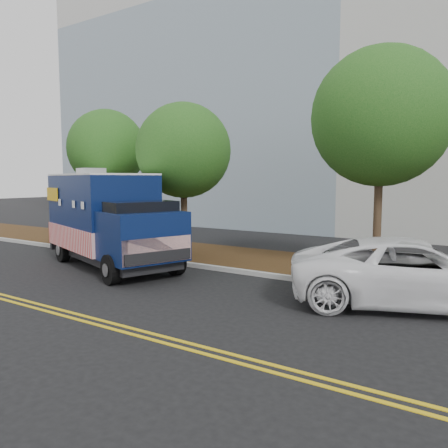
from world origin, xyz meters
The scene contains 12 objects.
ground centered at (0.00, 0.00, 0.00)m, with size 120.00×120.00×0.00m, color black.
curb centered at (0.00, 1.40, 0.07)m, with size 120.00×0.18×0.15m, color #9E9E99.
mulch_strip centered at (0.00, 3.50, 0.07)m, with size 120.00×4.00×0.15m, color #331E0E.
centerline_near centered at (0.00, -4.45, 0.01)m, with size 120.00×0.10×0.01m, color gold.
centerline_far centered at (0.00, -4.70, 0.01)m, with size 120.00×0.10×0.01m, color gold.
office_building centered at (2.00, 22.00, 15.20)m, with size 46.00×20.00×30.40m.
tree_a centered at (-5.67, 3.04, 4.49)m, with size 3.53×3.53×6.27m.
tree_b centered at (-0.99, 2.76, 4.23)m, with size 3.72×3.72×6.10m.
tree_c centered at (6.25, 3.75, 5.08)m, with size 4.41×4.41×7.30m.
sign_post centered at (-5.56, 1.56, 1.20)m, with size 0.06×0.06×2.40m, color #473828.
food_truck centered at (-2.20, -0.05, 1.61)m, with size 7.13×4.50×3.55m.
white_car centered at (7.97, 0.59, 0.83)m, with size 2.77×6.00×1.67m, color white.
Camera 1 is at (9.84, -10.80, 3.12)m, focal length 35.00 mm.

